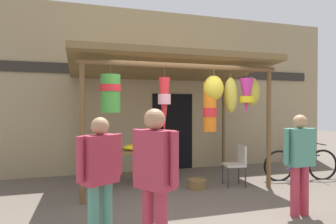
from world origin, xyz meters
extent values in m
plane|color=#60564C|center=(0.00, 0.00, 0.00)|extent=(30.00, 30.00, 0.00)
cube|color=#9E8966|center=(0.00, 2.67, 2.07)|extent=(10.71, 0.25, 4.15)
cube|color=#2D2823|center=(0.00, 2.52, 2.57)|extent=(9.64, 0.04, 0.24)
cube|color=black|center=(0.59, 2.53, 1.00)|extent=(1.10, 0.03, 2.00)
cylinder|color=brown|center=(-1.73, 0.29, 1.20)|extent=(0.09, 0.09, 2.40)
cylinder|color=brown|center=(1.94, 0.29, 1.20)|extent=(0.09, 0.09, 2.40)
cylinder|color=brown|center=(-1.73, 2.25, 1.20)|extent=(0.09, 0.09, 2.40)
cylinder|color=brown|center=(1.94, 2.25, 1.20)|extent=(0.09, 0.09, 2.40)
cylinder|color=brown|center=(0.10, 0.29, 2.40)|extent=(3.87, 0.10, 0.10)
cylinder|color=brown|center=(0.10, 2.25, 2.55)|extent=(3.87, 0.10, 0.10)
cube|color=olive|center=(0.10, 1.27, 2.52)|extent=(4.17, 2.46, 0.34)
cylinder|color=brown|center=(-1.26, 0.31, 2.28)|extent=(0.01, 0.01, 0.15)
cylinder|color=green|center=(-1.26, 0.31, 1.87)|extent=(0.34, 0.34, 0.66)
cylinder|color=red|center=(-1.26, 0.31, 1.97)|extent=(0.37, 0.37, 0.12)
cylinder|color=brown|center=(-0.28, 0.35, 2.27)|extent=(0.01, 0.01, 0.17)
cone|color=red|center=(-0.28, 0.35, 1.66)|extent=(0.22, 0.22, 1.05)
cylinder|color=pink|center=(-0.28, 0.35, 1.79)|extent=(0.24, 0.24, 0.19)
cylinder|color=brown|center=(0.64, 0.34, 2.24)|extent=(0.01, 0.01, 0.23)
cylinder|color=orange|center=(0.64, 0.34, 1.65)|extent=(0.25, 0.25, 0.95)
cylinder|color=red|center=(0.64, 0.34, 1.54)|extent=(0.28, 0.28, 0.17)
cylinder|color=brown|center=(1.41, 0.28, 2.28)|extent=(0.01, 0.01, 0.14)
cone|color=#D13399|center=(1.41, 0.28, 1.86)|extent=(0.27, 0.27, 0.70)
cylinder|color=yellow|center=(1.41, 0.28, 1.79)|extent=(0.29, 0.29, 0.13)
cylinder|color=#4C3D23|center=(1.59, 0.39, 2.30)|extent=(0.02, 0.02, 0.10)
ellipsoid|color=gold|center=(1.59, 0.39, 1.96)|extent=(0.36, 0.31, 0.58)
cylinder|color=#4C3D23|center=(1.10, 0.36, 2.29)|extent=(0.02, 0.02, 0.13)
ellipsoid|color=gold|center=(1.10, 0.36, 1.88)|extent=(0.27, 0.23, 0.70)
cylinder|color=#4C3D23|center=(0.70, 0.30, 2.30)|extent=(0.02, 0.02, 0.11)
ellipsoid|color=yellow|center=(0.70, 0.30, 2.00)|extent=(0.39, 0.33, 0.48)
cube|color=brown|center=(-0.56, 1.17, 0.73)|extent=(1.35, 0.61, 0.04)
cylinder|color=brown|center=(-1.18, 0.92, 0.36)|extent=(0.05, 0.05, 0.71)
cylinder|color=brown|center=(0.07, 0.92, 0.36)|extent=(0.05, 0.05, 0.71)
cylinder|color=brown|center=(-1.18, 1.43, 0.36)|extent=(0.05, 0.05, 0.71)
cylinder|color=brown|center=(0.07, 1.43, 0.36)|extent=(0.05, 0.05, 0.71)
ellipsoid|color=yellow|center=(-0.63, 1.11, 0.82)|extent=(0.59, 0.41, 0.13)
ellipsoid|color=#D13399|center=(-0.55, 1.06, 0.82)|extent=(0.26, 0.21, 0.09)
cube|color=beige|center=(1.29, 0.57, 0.44)|extent=(0.46, 0.46, 0.04)
cube|color=beige|center=(1.47, 0.54, 0.64)|extent=(0.10, 0.40, 0.40)
cylinder|color=#333338|center=(1.14, 0.77, 0.22)|extent=(0.03, 0.03, 0.44)
cylinder|color=#333338|center=(1.08, 0.42, 0.22)|extent=(0.03, 0.03, 0.44)
cylinder|color=#333338|center=(1.50, 0.72, 0.22)|extent=(0.03, 0.03, 0.44)
cylinder|color=#333338|center=(1.44, 0.36, 0.22)|extent=(0.03, 0.03, 0.44)
cylinder|color=brown|center=(0.49, 0.62, 0.09)|extent=(0.38, 0.38, 0.18)
torus|color=black|center=(3.50, 0.47, 0.33)|extent=(0.71, 0.18, 0.71)
torus|color=black|center=(2.48, 0.66, 0.33)|extent=(0.71, 0.18, 0.71)
cylinder|color=navy|center=(2.99, 0.56, 0.55)|extent=(0.87, 0.20, 0.04)
cylinder|color=navy|center=(2.89, 0.58, 0.38)|extent=(0.49, 0.13, 0.31)
cylinder|color=navy|center=(2.71, 0.62, 0.71)|extent=(0.03, 0.03, 0.30)
cube|color=black|center=(2.71, 0.62, 0.87)|extent=(0.21, 0.12, 0.05)
cylinder|color=#262628|center=(3.42, 0.48, 0.81)|extent=(0.11, 0.44, 0.02)
cylinder|color=#4C8E7A|center=(-1.47, -1.32, 0.37)|extent=(0.13, 0.13, 0.75)
cylinder|color=#4C8E7A|center=(-1.63, -1.41, 0.37)|extent=(0.13, 0.13, 0.75)
cube|color=#B23347|center=(-1.55, -1.37, 1.03)|extent=(0.46, 0.39, 0.56)
cylinder|color=#B23347|center=(-1.32, -1.24, 1.06)|extent=(0.08, 0.08, 0.51)
cylinder|color=#B23347|center=(-1.77, -1.49, 1.06)|extent=(0.08, 0.08, 0.51)
sphere|color=tan|center=(-1.55, -1.37, 1.41)|extent=(0.21, 0.21, 0.21)
cube|color=#B23347|center=(-1.04, -1.92, 1.10)|extent=(0.41, 0.45, 0.60)
cylinder|color=#B23347|center=(-1.19, -1.72, 1.13)|extent=(0.08, 0.08, 0.54)
cylinder|color=#B23347|center=(-0.90, -2.13, 1.13)|extent=(0.08, 0.08, 0.54)
sphere|color=tan|center=(-1.04, -1.92, 1.50)|extent=(0.22, 0.22, 0.22)
cylinder|color=#B23347|center=(1.30, -1.21, 0.38)|extent=(0.13, 0.13, 0.75)
cylinder|color=#B23347|center=(1.48, -1.20, 0.38)|extent=(0.13, 0.13, 0.75)
cube|color=#4C8E7A|center=(1.39, -1.20, 1.03)|extent=(0.41, 0.24, 0.56)
cylinder|color=#4C8E7A|center=(1.14, -1.22, 1.06)|extent=(0.08, 0.08, 0.51)
cylinder|color=#4C8E7A|center=(1.65, -1.19, 1.06)|extent=(0.08, 0.08, 0.51)
sphere|color=tan|center=(1.39, -1.20, 1.42)|extent=(0.21, 0.21, 0.21)
camera|label=1|loc=(-1.77, -4.80, 1.62)|focal=31.07mm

